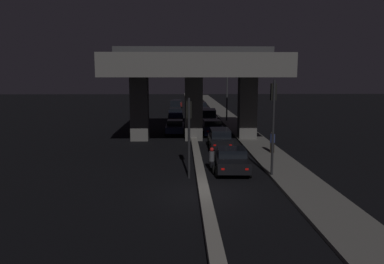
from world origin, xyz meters
name	(u,v)px	position (x,y,z in m)	size (l,w,h in m)	color
ground_plane	(204,194)	(0.00, 0.00, 0.00)	(200.00, 200.00, 0.00)	black
median_divider	(189,115)	(0.00, 35.00, 0.16)	(0.52, 126.00, 0.33)	gray
sidewalk_right	(233,122)	(5.24, 28.00, 0.08)	(2.59, 126.00, 0.16)	slate
elevated_overpass	(194,71)	(0.00, 15.71, 6.14)	(14.10, 13.95, 8.26)	#5B5956
traffic_light_left_of_median	(189,124)	(-0.66, 3.06, 3.10)	(0.30, 0.49, 4.54)	black
traffic_light_right_of_median	(273,112)	(4.04, 3.05, 3.75)	(0.30, 0.49, 5.53)	black
street_lamp	(225,86)	(4.24, 28.75, 4.49)	(2.22, 0.32, 7.56)	#2D2D30
car_black_lead	(231,159)	(1.93, 4.39, 0.75)	(2.20, 4.52, 1.44)	black
car_black_second	(220,138)	(1.94, 11.34, 0.85)	(1.85, 4.18, 1.60)	black
car_dark_blue_third	(212,127)	(1.85, 18.43, 0.76)	(2.19, 4.65, 1.48)	#141938
car_white_fourth	(209,117)	(2.12, 26.03, 0.98)	(2.11, 4.69, 1.84)	silver
car_dark_green_fifth	(204,113)	(1.92, 32.35, 0.78)	(2.10, 4.12, 1.50)	black
car_dark_blue_sixth	(201,108)	(1.92, 39.37, 0.91)	(1.93, 4.16, 1.70)	#141938
car_dark_blue_lead_oncoming	(175,127)	(-1.74, 19.26, 0.72)	(1.92, 4.48, 1.38)	#141938
car_dark_blue_second_oncoming	(175,113)	(-1.92, 32.45, 0.73)	(2.05, 4.05, 1.42)	#141938
car_black_third_oncoming	(175,106)	(-2.06, 41.54, 1.01)	(1.91, 3.94, 1.91)	black
car_dark_red_fourth_oncoming	(177,103)	(-1.88, 50.28, 0.74)	(1.90, 4.01, 1.47)	#591414
motorcycle_black_filtering_near	(212,161)	(0.74, 4.38, 0.63)	(0.33, 1.83, 1.48)	black
pedestrian_on_sidewalk	(272,142)	(5.54, 9.05, 0.95)	(0.37, 0.37, 1.58)	#2D261E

